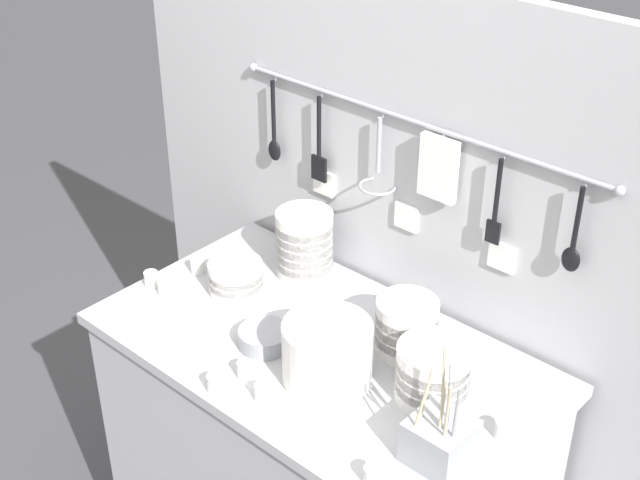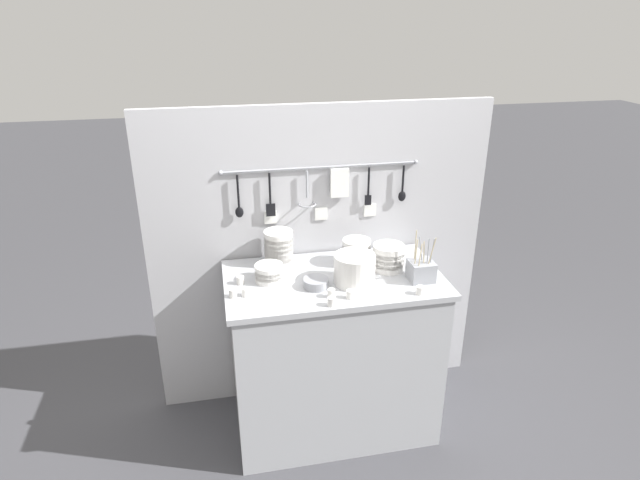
# 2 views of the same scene
# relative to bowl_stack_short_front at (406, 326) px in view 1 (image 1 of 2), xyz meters

# --- Properties ---
(back_wall) EXTENTS (1.93, 0.11, 1.78)m
(back_wall) POSITION_rel_bowl_stack_short_front_xyz_m (-0.16, 0.22, -0.13)
(back_wall) COLOR #B2B2B7
(back_wall) RESTS_ON ground
(bowl_stack_short_front) EXTENTS (0.15, 0.15, 0.14)m
(bowl_stack_short_front) POSITION_rel_bowl_stack_short_front_xyz_m (0.00, 0.00, 0.00)
(bowl_stack_short_front) COLOR white
(bowl_stack_short_front) RESTS_ON counter
(bowl_stack_wide_centre) EXTENTS (0.14, 0.14, 0.09)m
(bowl_stack_wide_centre) POSITION_rel_bowl_stack_short_front_xyz_m (-0.49, -0.10, -0.03)
(bowl_stack_wide_centre) COLOR white
(bowl_stack_wide_centre) RESTS_ON counter
(bowl_stack_nested_right) EXTENTS (0.16, 0.16, 0.19)m
(bowl_stack_nested_right) POSITION_rel_bowl_stack_short_front_xyz_m (-0.41, 0.08, 0.03)
(bowl_stack_nested_right) COLOR white
(bowl_stack_nested_right) RESTS_ON counter
(bowl_stack_back_corner) EXTENTS (0.17, 0.17, 0.14)m
(bowl_stack_back_corner) POSITION_rel_bowl_stack_short_front_xyz_m (0.15, -0.10, -0.00)
(bowl_stack_back_corner) COLOR white
(bowl_stack_back_corner) RESTS_ON counter
(plate_stack) EXTENTS (0.21, 0.21, 0.15)m
(plate_stack) POSITION_rel_bowl_stack_short_front_xyz_m (-0.07, -0.21, 0.01)
(plate_stack) COLOR white
(plate_stack) RESTS_ON counter
(steel_mixing_bowl) EXTENTS (0.13, 0.13, 0.04)m
(steel_mixing_bowl) POSITION_rel_bowl_stack_short_front_xyz_m (-0.27, -0.22, -0.05)
(steel_mixing_bowl) COLOR #93969E
(steel_mixing_bowl) RESTS_ON counter
(cutlery_caddy) EXTENTS (0.12, 0.12, 0.26)m
(cutlery_caddy) POSITION_rel_bowl_stack_short_front_xyz_m (0.27, -0.25, -0.02)
(cutlery_caddy) COLOR #93969E
(cutlery_caddy) RESTS_ON counter
(cup_mid_row) EXTENTS (0.04, 0.04, 0.04)m
(cup_mid_row) POSITION_rel_bowl_stack_short_front_xyz_m (0.22, -0.39, -0.05)
(cup_mid_row) COLOR white
(cup_mid_row) RESTS_ON counter
(cup_beside_plates) EXTENTS (0.04, 0.04, 0.04)m
(cup_beside_plates) POSITION_rel_bowl_stack_short_front_xyz_m (-0.62, -0.24, -0.05)
(cup_beside_plates) COLOR white
(cup_beside_plates) RESTS_ON counter
(cup_edge_far) EXTENTS (0.04, 0.04, 0.04)m
(cup_edge_far) POSITION_rel_bowl_stack_short_front_xyz_m (-0.23, -0.41, -0.05)
(cup_edge_far) COLOR white
(cup_edge_far) RESTS_ON counter
(cup_back_right) EXTENTS (0.04, 0.04, 0.04)m
(cup_back_right) POSITION_rel_bowl_stack_short_front_xyz_m (-0.68, -0.24, -0.05)
(cup_back_right) COLOR white
(cup_back_right) RESTS_ON counter
(cup_by_caddy) EXTENTS (0.04, 0.04, 0.04)m
(cup_by_caddy) POSITION_rel_bowl_stack_short_front_xyz_m (0.34, -0.10, -0.05)
(cup_by_caddy) COLOR white
(cup_by_caddy) RESTS_ON counter
(cup_edge_near) EXTENTS (0.04, 0.04, 0.04)m
(cup_edge_near) POSITION_rel_bowl_stack_short_front_xyz_m (0.13, 0.06, -0.05)
(cup_edge_near) COLOR white
(cup_edge_near) RESTS_ON counter
(cup_front_left) EXTENTS (0.04, 0.04, 0.04)m
(cup_front_left) POSITION_rel_bowl_stack_short_front_xyz_m (-0.21, -0.33, -0.05)
(cup_front_left) COLOR white
(cup_front_left) RESTS_ON counter
(cup_back_left) EXTENTS (0.04, 0.04, 0.04)m
(cup_back_left) POSITION_rel_bowl_stack_short_front_xyz_m (-0.13, -0.36, -0.05)
(cup_back_left) COLOR white
(cup_back_left) RESTS_ON counter
(cup_front_right) EXTENTS (0.04, 0.04, 0.04)m
(cup_front_right) POSITION_rel_bowl_stack_short_front_xyz_m (-0.63, -0.11, -0.05)
(cup_front_right) COLOR white
(cup_front_right) RESTS_ON counter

